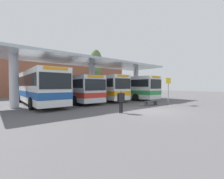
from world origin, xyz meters
name	(u,v)px	position (x,y,z in m)	size (l,w,h in m)	color
ground_plane	(151,111)	(0.00, 0.00, 0.00)	(100.00, 100.00, 0.00)	#565456
townhouse_backdrop	(51,71)	(0.00, 25.11, 5.15)	(40.00, 0.58, 8.84)	brown
station_canopy	(92,66)	(0.00, 8.83, 4.39)	(21.29, 6.26, 5.01)	silver
transit_bus_left_bay	(38,86)	(-5.89, 10.22, 1.92)	(2.95, 12.17, 3.44)	white
transit_bus_center_bay	(73,88)	(-1.93, 10.13, 1.70)	(2.83, 10.46, 3.03)	silver
transit_bus_right_bay	(96,87)	(1.90, 10.92, 1.81)	(2.95, 12.01, 3.25)	white
transit_bus_far_right_bay	(123,87)	(6.07, 9.62, 1.80)	(3.06, 11.75, 3.24)	white
waiting_bench_near_pillar	(151,102)	(2.80, 2.02, 0.35)	(1.84, 0.44, 0.46)	#4C5156
info_sign_platform	(168,85)	(4.97, 1.41, 2.03)	(0.90, 0.09, 2.83)	gray
pedestrian_waiting	(121,99)	(-2.45, 0.82, 1.01)	(0.60, 0.35, 1.65)	black
poplar_tree_behind_left	(96,64)	(7.72, 19.77, 6.65)	(2.73, 2.73, 9.70)	brown
parked_car_street	(57,91)	(0.42, 22.47, 0.98)	(4.60, 2.07, 2.01)	#B2B7BC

